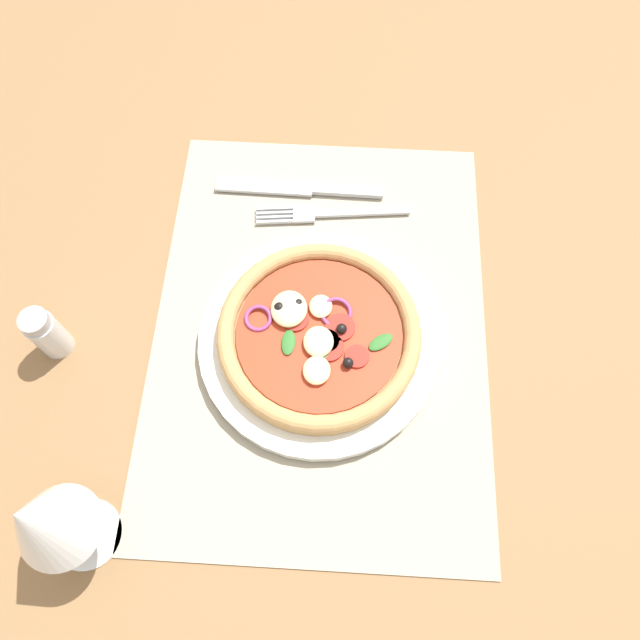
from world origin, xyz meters
TOP-DOWN VIEW (x-y plane):
  - ground_plane at (0.00, 0.00)cm, footprint 190.00×140.00cm
  - placemat at (0.00, 0.00)cm, footprint 48.87×35.34cm
  - plate at (-2.20, -0.49)cm, footprint 25.17×25.17cm
  - pizza at (-2.19, -0.42)cm, footprint 20.92×20.92cm
  - fork at (14.00, 0.35)cm, footprint 3.34×18.06cm
  - knife at (17.42, 3.74)cm, footprint 2.19×20.02cm
  - wine_glass at (-22.55, 20.38)cm, footprint 7.20×7.20cm
  - pepper_shaker at (-3.93, 27.56)cm, footprint 3.20×3.20cm

SIDE VIEW (x-z plane):
  - ground_plane at x=0.00cm, z-range -2.40..0.00cm
  - placemat at x=0.00cm, z-range 0.00..0.40cm
  - fork at x=14.00cm, z-range 0.40..0.84cm
  - knife at x=17.42cm, z-range 0.35..0.96cm
  - plate at x=-2.20cm, z-range 0.40..1.72cm
  - pizza at x=-2.19cm, z-range 1.51..4.13cm
  - pepper_shaker at x=-3.93cm, z-range -0.10..6.60cm
  - wine_glass at x=-22.55cm, z-range 2.67..17.57cm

